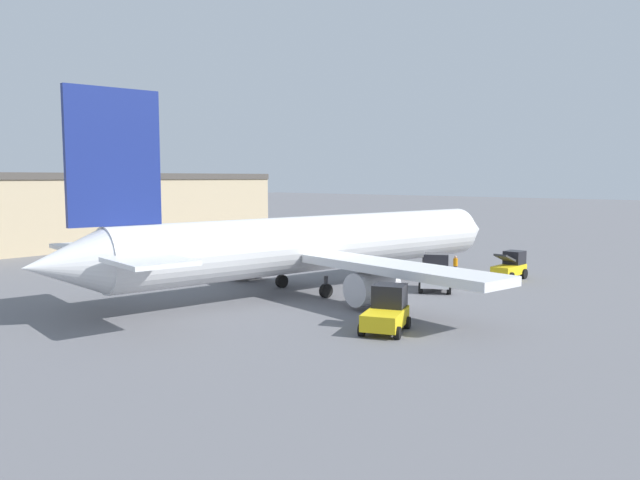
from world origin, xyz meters
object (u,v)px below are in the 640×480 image
object	(u,v)px
airplane	(308,244)
baggage_tug	(436,274)
belt_loader_truck	(510,266)
ground_crew_worker	(455,265)
pushback_tug	(387,311)

from	to	relation	value
airplane	baggage_tug	bearing A→B (deg)	-36.09
baggage_tug	belt_loader_truck	xyz separation A→B (m)	(7.86, -1.94, -0.12)
ground_crew_worker	pushback_tug	distance (m)	19.19
ground_crew_worker	airplane	bearing A→B (deg)	121.94
baggage_tug	pushback_tug	size ratio (longest dim) A/B	0.97
ground_crew_worker	pushback_tug	bearing A→B (deg)	158.65
belt_loader_truck	pushback_tug	xyz separation A→B (m)	(-19.51, -1.98, 0.01)
airplane	ground_crew_worker	world-z (taller)	airplane
belt_loader_truck	pushback_tug	world-z (taller)	pushback_tug
baggage_tug	airplane	bearing A→B (deg)	105.92
airplane	ground_crew_worker	distance (m)	13.60
baggage_tug	belt_loader_truck	bearing A→B (deg)	-41.89
baggage_tug	pushback_tug	xyz separation A→B (m)	(-11.65, -3.92, -0.11)
airplane	belt_loader_truck	world-z (taller)	airplane
ground_crew_worker	pushback_tug	xyz separation A→B (m)	(-18.24, -5.96, 0.17)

